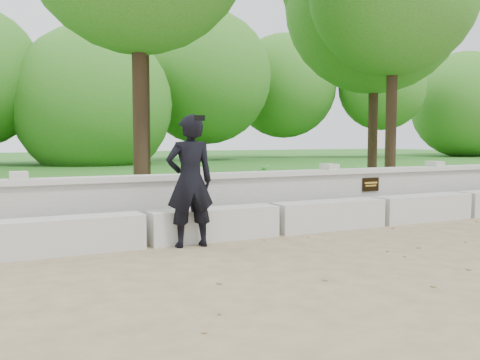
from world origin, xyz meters
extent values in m
plane|color=#9E8861|center=(0.00, 0.00, 0.00)|extent=(80.00, 80.00, 0.00)
cube|color=#20621B|center=(0.00, 14.00, 0.12)|extent=(40.00, 22.00, 0.25)
cube|color=beige|center=(-5.00, 1.90, 0.23)|extent=(1.90, 0.45, 0.45)
cube|color=beige|center=(-3.00, 1.90, 0.23)|extent=(1.90, 0.45, 0.45)
cube|color=beige|center=(-1.00, 1.90, 0.23)|extent=(1.90, 0.45, 0.45)
cube|color=beige|center=(1.00, 1.90, 0.23)|extent=(1.90, 0.45, 0.45)
cube|color=#BBB8B0|center=(0.00, 2.60, 0.41)|extent=(12.50, 0.25, 0.82)
cube|color=beige|center=(0.00, 2.60, 0.86)|extent=(12.50, 0.35, 0.08)
cube|color=black|center=(0.30, 2.46, 0.62)|extent=(0.36, 0.02, 0.24)
imported|color=black|center=(-3.48, 1.58, 0.88)|extent=(0.67, 0.47, 1.75)
cube|color=black|center=(-3.48, 1.23, 1.69)|extent=(0.14, 0.03, 0.07)
cylinder|color=#382619|center=(-3.19, 4.91, 2.27)|extent=(0.27, 0.27, 4.05)
cylinder|color=#382619|center=(-2.74, 6.31, 2.55)|extent=(0.31, 0.31, 4.60)
cylinder|color=#382619|center=(2.97, 4.92, 2.19)|extent=(0.26, 0.26, 3.87)
cylinder|color=#382619|center=(3.95, 6.72, 2.20)|extent=(0.26, 0.26, 3.90)
imported|color=#3B8F30|center=(-3.84, 3.30, 0.55)|extent=(0.38, 0.34, 0.60)
imported|color=#3B8F30|center=(0.83, 3.30, 0.59)|extent=(0.48, 0.48, 0.69)
imported|color=#3B8F30|center=(-0.17, 5.54, 0.55)|extent=(0.44, 0.45, 0.60)
camera|label=1|loc=(-6.01, -5.00, 1.43)|focal=40.00mm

